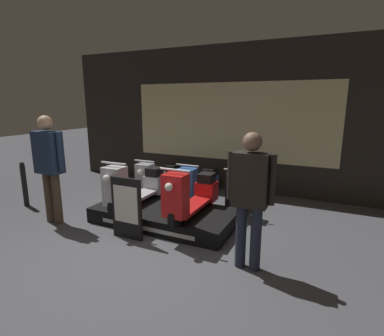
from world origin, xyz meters
name	(u,v)px	position (x,y,z in m)	size (l,w,h in m)	color
ground_plane	(138,260)	(0.00, 0.00, 0.00)	(30.00, 30.00, 0.00)	#4C4C51
shop_wall_back	(229,120)	(0.00, 3.57, 1.60)	(8.35, 0.09, 3.20)	#28231E
display_platform	(164,215)	(-0.32, 1.20, 0.13)	(2.35, 1.12, 0.25)	black
scooter_display_left	(136,187)	(-0.84, 1.16, 0.57)	(0.46, 1.53, 0.85)	black
scooter_display_right	(191,195)	(0.21, 1.16, 0.57)	(0.46, 1.53, 0.85)	black
scooter_backrow_0	(159,180)	(-1.24, 2.55, 0.32)	(0.46, 1.53, 0.85)	black
scooter_backrow_1	(199,185)	(-0.28, 2.55, 0.32)	(0.46, 1.53, 0.85)	black
scooter_backrow_2	(244,190)	(0.67, 2.55, 0.32)	(0.46, 1.53, 0.85)	black
person_left_browsing	(49,160)	(-1.99, 0.43, 1.07)	(0.60, 0.25, 1.78)	#473828
person_right_browsing	(250,192)	(1.32, 0.43, 0.97)	(0.56, 0.23, 1.67)	#232838
price_sign_board	(127,208)	(-0.50, 0.46, 0.47)	(0.51, 0.04, 0.93)	black
street_bollard	(24,184)	(-3.16, 0.77, 0.44)	(0.09, 0.09, 0.87)	black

